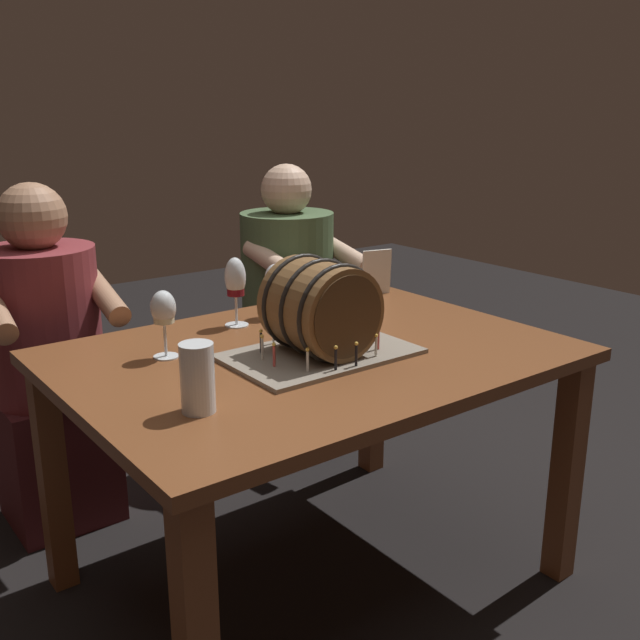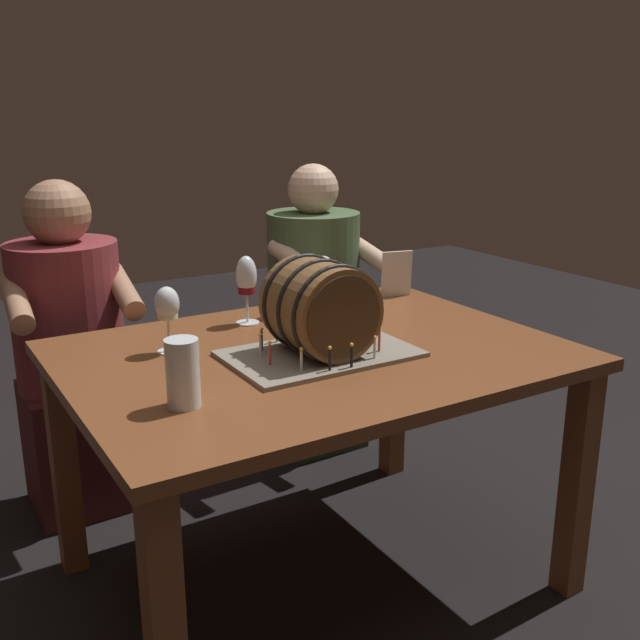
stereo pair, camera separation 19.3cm
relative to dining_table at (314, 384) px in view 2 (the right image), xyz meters
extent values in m
plane|color=black|center=(0.00, 0.00, -0.62)|extent=(8.00, 8.00, 0.00)
cube|color=brown|center=(0.00, 0.00, 0.08)|extent=(1.33, 0.98, 0.03)
cube|color=brown|center=(-0.60, -0.43, -0.28)|extent=(0.07, 0.07, 0.69)
cube|color=brown|center=(0.60, -0.43, -0.28)|extent=(0.07, 0.07, 0.69)
cube|color=brown|center=(-0.60, 0.43, -0.28)|extent=(0.07, 0.07, 0.69)
cube|color=brown|center=(0.60, 0.43, -0.28)|extent=(0.07, 0.07, 0.69)
cube|color=gray|center=(-0.01, -0.05, 0.11)|extent=(0.49, 0.32, 0.01)
cylinder|color=brown|center=(-0.01, -0.05, 0.23)|extent=(0.24, 0.23, 0.24)
cylinder|color=#46301B|center=(-0.01, -0.17, 0.23)|extent=(0.22, 0.00, 0.22)
cylinder|color=#46301B|center=(-0.01, 0.06, 0.23)|extent=(0.22, 0.00, 0.22)
torus|color=black|center=(-0.01, -0.13, 0.23)|extent=(0.26, 0.01, 0.26)
torus|color=black|center=(-0.01, -0.05, 0.23)|extent=(0.26, 0.01, 0.26)
torus|color=black|center=(-0.01, 0.03, 0.23)|extent=(0.26, 0.01, 0.26)
cylinder|color=silver|center=(0.15, -0.05, 0.14)|extent=(0.01, 0.01, 0.05)
sphere|color=#F9C64C|center=(0.15, -0.05, 0.17)|extent=(0.01, 0.01, 0.01)
cylinder|color=black|center=(0.13, 0.02, 0.14)|extent=(0.01, 0.01, 0.05)
sphere|color=#F9C64C|center=(0.13, 0.02, 0.17)|extent=(0.01, 0.01, 0.01)
cylinder|color=black|center=(0.08, 0.06, 0.14)|extent=(0.01, 0.01, 0.06)
sphere|color=#F9C64C|center=(0.08, 0.06, 0.18)|extent=(0.01, 0.01, 0.01)
cylinder|color=#EAD666|center=(0.01, 0.09, 0.14)|extent=(0.01, 0.01, 0.06)
sphere|color=#F9C64C|center=(0.01, 0.09, 0.18)|extent=(0.01, 0.01, 0.01)
cylinder|color=silver|center=(-0.07, 0.08, 0.14)|extent=(0.01, 0.01, 0.05)
sphere|color=#F9C64C|center=(-0.07, 0.08, 0.17)|extent=(0.01, 0.01, 0.01)
cylinder|color=black|center=(-0.14, 0.04, 0.14)|extent=(0.01, 0.01, 0.05)
sphere|color=#F9C64C|center=(-0.14, 0.04, 0.17)|extent=(0.01, 0.01, 0.01)
cylinder|color=silver|center=(-0.17, -0.02, 0.14)|extent=(0.01, 0.01, 0.06)
sphere|color=#F9C64C|center=(-0.17, -0.02, 0.18)|extent=(0.01, 0.01, 0.01)
cylinder|color=#D64C47|center=(-0.18, -0.08, 0.14)|extent=(0.01, 0.01, 0.05)
sphere|color=#F9C64C|center=(-0.18, -0.08, 0.17)|extent=(0.01, 0.01, 0.01)
cylinder|color=silver|center=(-0.13, -0.15, 0.14)|extent=(0.01, 0.01, 0.05)
sphere|color=#F9C64C|center=(-0.13, -0.15, 0.17)|extent=(0.01, 0.01, 0.01)
cylinder|color=black|center=(-0.07, -0.19, 0.14)|extent=(0.01, 0.01, 0.05)
sphere|color=#F9C64C|center=(-0.07, -0.19, 0.17)|extent=(0.01, 0.01, 0.01)
cylinder|color=black|center=(-0.01, -0.20, 0.14)|extent=(0.01, 0.01, 0.05)
sphere|color=#F9C64C|center=(-0.01, -0.20, 0.17)|extent=(0.01, 0.01, 0.01)
cylinder|color=silver|center=(0.08, -0.17, 0.14)|extent=(0.01, 0.01, 0.05)
sphere|color=#F9C64C|center=(0.08, -0.17, 0.17)|extent=(0.01, 0.01, 0.01)
cylinder|color=#D64C47|center=(0.12, -0.13, 0.14)|extent=(0.01, 0.01, 0.06)
sphere|color=#F9C64C|center=(0.12, -0.13, 0.17)|extent=(0.01, 0.01, 0.01)
cylinder|color=white|center=(-0.04, 0.32, 0.10)|extent=(0.07, 0.07, 0.00)
cylinder|color=white|center=(-0.04, 0.32, 0.15)|extent=(0.01, 0.01, 0.09)
ellipsoid|color=white|center=(-0.04, 0.32, 0.25)|extent=(0.06, 0.06, 0.12)
cylinder|color=maroon|center=(-0.04, 0.32, 0.22)|extent=(0.05, 0.05, 0.04)
cylinder|color=white|center=(-0.35, 0.19, 0.10)|extent=(0.07, 0.07, 0.00)
cylinder|color=white|center=(-0.35, 0.19, 0.15)|extent=(0.01, 0.01, 0.09)
ellipsoid|color=white|center=(-0.35, 0.19, 0.24)|extent=(0.07, 0.07, 0.09)
cylinder|color=beige|center=(-0.35, 0.19, 0.21)|extent=(0.05, 0.05, 0.03)
cylinder|color=white|center=(0.21, 0.29, 0.10)|extent=(0.06, 0.06, 0.00)
cylinder|color=white|center=(0.21, 0.29, 0.14)|extent=(0.01, 0.01, 0.08)
ellipsoid|color=white|center=(0.21, 0.29, 0.24)|extent=(0.07, 0.07, 0.11)
cylinder|color=pink|center=(0.21, 0.29, 0.21)|extent=(0.06, 0.06, 0.05)
cylinder|color=white|center=(0.11, 0.34, 0.10)|extent=(0.06, 0.06, 0.00)
cylinder|color=white|center=(0.11, 0.34, 0.14)|extent=(0.01, 0.01, 0.07)
ellipsoid|color=white|center=(0.11, 0.34, 0.22)|extent=(0.07, 0.07, 0.09)
cylinder|color=white|center=(-0.45, -0.19, 0.18)|extent=(0.08, 0.08, 0.16)
cylinder|color=#C6842D|center=(-0.45, -0.19, 0.16)|extent=(0.07, 0.07, 0.13)
cylinder|color=white|center=(-0.45, -0.19, 0.24)|extent=(0.07, 0.07, 0.01)
cube|color=silver|center=(0.55, 0.36, 0.18)|extent=(0.11, 0.04, 0.16)
cube|color=#4C1B1E|center=(-0.48, 0.80, -0.40)|extent=(0.34, 0.32, 0.45)
cylinder|color=maroon|center=(-0.48, 0.80, 0.07)|extent=(0.38, 0.38, 0.49)
sphere|color=#A87A5B|center=(-0.48, 0.80, 0.41)|extent=(0.21, 0.21, 0.21)
cylinder|color=#A87A5B|center=(-0.32, 0.66, 0.17)|extent=(0.09, 0.31, 0.14)
cylinder|color=#A87A5B|center=(-0.65, 0.68, 0.17)|extent=(0.09, 0.31, 0.14)
cube|color=#2A3A24|center=(0.48, 0.80, -0.40)|extent=(0.34, 0.32, 0.45)
cylinder|color=#47603D|center=(0.48, 0.80, 0.09)|extent=(0.37, 0.37, 0.52)
sphere|color=beige|center=(0.48, 0.80, 0.43)|extent=(0.20, 0.20, 0.20)
cylinder|color=beige|center=(0.64, 0.67, 0.19)|extent=(0.08, 0.31, 0.14)
cylinder|color=beige|center=(0.32, 0.66, 0.19)|extent=(0.08, 0.31, 0.14)
camera|label=1|loc=(-1.14, -1.53, 0.74)|focal=41.32mm
camera|label=2|loc=(-0.98, -1.64, 0.74)|focal=41.32mm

